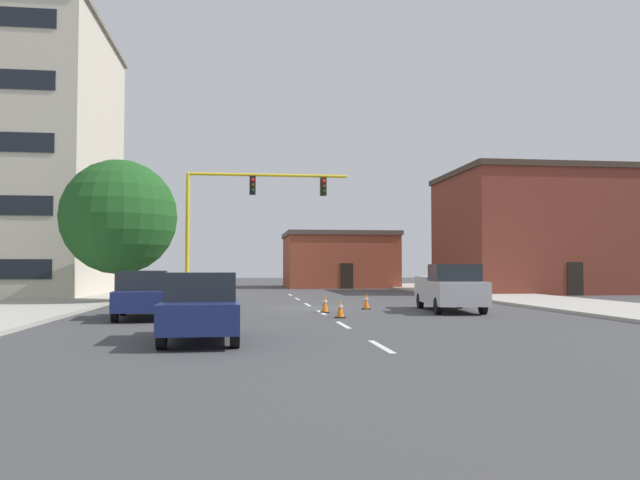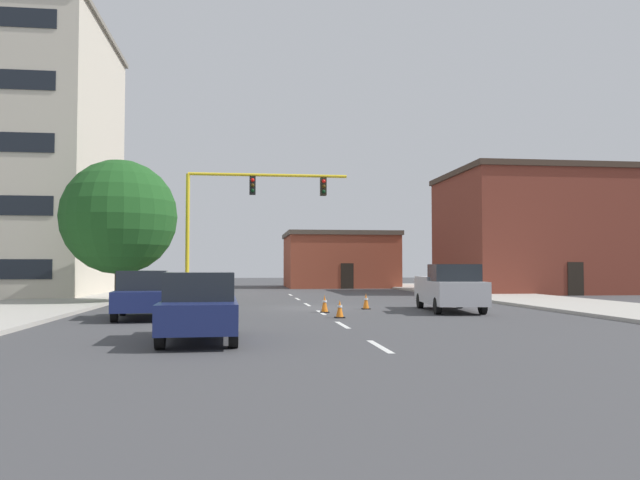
# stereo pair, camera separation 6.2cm
# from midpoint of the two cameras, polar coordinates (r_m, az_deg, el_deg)

# --- Properties ---
(ground_plane) EXTENTS (160.00, 160.00, 0.00)m
(ground_plane) POSITION_cam_midpoint_polar(r_m,az_deg,el_deg) (28.69, -0.70, -6.24)
(ground_plane) COLOR #424244
(sidewalk_left) EXTENTS (6.00, 56.00, 0.14)m
(sidewalk_left) POSITION_cam_midpoint_polar(r_m,az_deg,el_deg) (37.70, -21.87, -5.06)
(sidewalk_left) COLOR #B2ADA3
(sidewalk_left) RESTS_ON ground_plane
(sidewalk_right) EXTENTS (6.00, 56.00, 0.14)m
(sidewalk_right) POSITION_cam_midpoint_polar(r_m,az_deg,el_deg) (39.84, 16.51, -4.99)
(sidewalk_right) COLOR #B2ADA3
(sidewalk_right) RESTS_ON ground_plane
(lane_stripe_seg_0) EXTENTS (0.16, 2.40, 0.01)m
(lane_stripe_seg_0) POSITION_cam_midpoint_polar(r_m,az_deg,el_deg) (14.93, 5.50, -9.68)
(lane_stripe_seg_0) COLOR silver
(lane_stripe_seg_0) RESTS_ON ground_plane
(lane_stripe_seg_1) EXTENTS (0.16, 2.40, 0.01)m
(lane_stripe_seg_1) POSITION_cam_midpoint_polar(r_m,az_deg,el_deg) (20.30, 2.05, -7.78)
(lane_stripe_seg_1) COLOR silver
(lane_stripe_seg_1) RESTS_ON ground_plane
(lane_stripe_seg_2) EXTENTS (0.16, 2.40, 0.01)m
(lane_stripe_seg_2) POSITION_cam_midpoint_polar(r_m,az_deg,el_deg) (25.72, 0.06, -6.66)
(lane_stripe_seg_2) COLOR silver
(lane_stripe_seg_2) RESTS_ON ground_plane
(lane_stripe_seg_3) EXTENTS (0.16, 2.40, 0.01)m
(lane_stripe_seg_3) POSITION_cam_midpoint_polar(r_m,az_deg,el_deg) (31.17, -1.23, -5.93)
(lane_stripe_seg_3) COLOR silver
(lane_stripe_seg_3) RESTS_ON ground_plane
(lane_stripe_seg_4) EXTENTS (0.16, 2.40, 0.01)m
(lane_stripe_seg_4) POSITION_cam_midpoint_polar(r_m,az_deg,el_deg) (36.64, -2.13, -5.42)
(lane_stripe_seg_4) COLOR silver
(lane_stripe_seg_4) RESTS_ON ground_plane
(lane_stripe_seg_5) EXTENTS (0.16, 2.40, 0.01)m
(lane_stripe_seg_5) POSITION_cam_midpoint_polar(r_m,az_deg,el_deg) (42.12, -2.80, -5.04)
(lane_stripe_seg_5) COLOR silver
(lane_stripe_seg_5) RESTS_ON ground_plane
(building_tall_left) EXTENTS (13.56, 14.31, 17.85)m
(building_tall_left) POSITION_cam_midpoint_polar(r_m,az_deg,el_deg) (46.21, -27.29, 6.57)
(building_tall_left) COLOR beige
(building_tall_left) RESTS_ON ground_plane
(building_brick_center) EXTENTS (10.06, 9.59, 5.08)m
(building_brick_center) POSITION_cam_midpoint_polar(r_m,az_deg,el_deg) (58.28, 1.66, -1.83)
(building_brick_center) COLOR brown
(building_brick_center) RESTS_ON ground_plane
(building_row_right) EXTENTS (12.99, 11.09, 8.93)m
(building_row_right) POSITION_cam_midpoint_polar(r_m,az_deg,el_deg) (49.05, 19.13, 0.68)
(building_row_right) COLOR brown
(building_row_right) RESTS_ON ground_plane
(traffic_signal_gantry) EXTENTS (9.29, 1.20, 6.83)m
(traffic_signal_gantry) POSITION_cam_midpoint_polar(r_m,az_deg,el_deg) (32.92, -10.04, -1.79)
(traffic_signal_gantry) COLOR yellow
(traffic_signal_gantry) RESTS_ON ground_plane
(tree_left_near) EXTENTS (5.81, 5.81, 7.32)m
(tree_left_near) POSITION_cam_midpoint_polar(r_m,az_deg,el_deg) (33.16, -17.98, 2.02)
(tree_left_near) COLOR brown
(tree_left_near) RESTS_ON ground_plane
(pickup_truck_silver) EXTENTS (2.51, 5.57, 1.99)m
(pickup_truck_silver) POSITION_cam_midpoint_polar(r_m,az_deg,el_deg) (27.02, 11.73, -4.35)
(pickup_truck_silver) COLOR #BCBCC1
(pickup_truck_silver) RESTS_ON ground_plane
(sedan_navy_near_left) EXTENTS (2.25, 4.65, 1.74)m
(sedan_navy_near_left) POSITION_cam_midpoint_polar(r_m,az_deg,el_deg) (23.75, -15.96, -4.78)
(sedan_navy_near_left) COLOR navy
(sedan_navy_near_left) RESTS_ON ground_plane
(sedan_navy_mid_left) EXTENTS (1.99, 4.55, 1.74)m
(sedan_navy_mid_left) POSITION_cam_midpoint_polar(r_m,az_deg,el_deg) (16.21, -10.96, -5.94)
(sedan_navy_mid_left) COLOR navy
(sedan_navy_mid_left) RESTS_ON ground_plane
(traffic_cone_roadside_a) EXTENTS (0.36, 0.36, 0.67)m
(traffic_cone_roadside_a) POSITION_cam_midpoint_polar(r_m,az_deg,el_deg) (23.06, 1.79, -6.34)
(traffic_cone_roadside_a) COLOR black
(traffic_cone_roadside_a) RESTS_ON ground_plane
(traffic_cone_roadside_b) EXTENTS (0.36, 0.36, 0.73)m
(traffic_cone_roadside_b) POSITION_cam_midpoint_polar(r_m,az_deg,el_deg) (25.70, 0.39, -5.88)
(traffic_cone_roadside_b) COLOR black
(traffic_cone_roadside_b) RESTS_ON ground_plane
(traffic_cone_roadside_c) EXTENTS (0.36, 0.36, 0.71)m
(traffic_cone_roadside_c) POSITION_cam_midpoint_polar(r_m,az_deg,el_deg) (27.84, 4.19, -5.63)
(traffic_cone_roadside_c) COLOR black
(traffic_cone_roadside_c) RESTS_ON ground_plane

